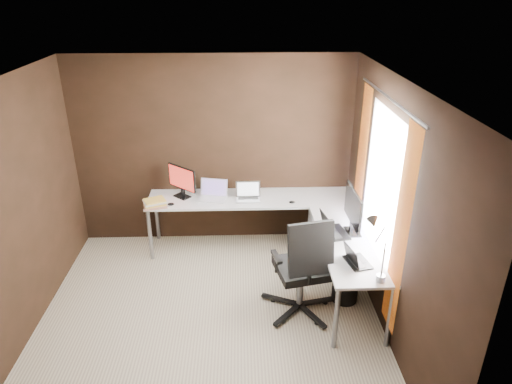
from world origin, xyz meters
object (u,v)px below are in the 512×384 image
at_px(monitor_right, 353,209).
at_px(drawer_pedestal, 327,239).
at_px(desk_lamp, 376,241).
at_px(office_chair, 302,284).
at_px(wastebasket, 345,287).
at_px(laptop_white, 213,194).
at_px(laptop_black_small, 355,260).
at_px(book_stack, 155,203).
at_px(monitor_left, 182,180).
at_px(laptop_silver, 248,195).
at_px(laptop_black_big, 332,229).

bearing_deg(monitor_right, drawer_pedestal, 12.03).
relative_size(desk_lamp, office_chair, 0.54).
bearing_deg(drawer_pedestal, desk_lamp, -84.29).
bearing_deg(drawer_pedestal, wastebasket, -85.15).
height_order(laptop_white, laptop_black_small, laptop_white).
height_order(monitor_right, office_chair, monitor_right).
bearing_deg(office_chair, book_stack, 133.73).
bearing_deg(laptop_black_small, monitor_left, 35.76).
relative_size(drawer_pedestal, laptop_white, 1.52).
relative_size(laptop_silver, laptop_black_small, 0.96).
height_order(office_chair, wastebasket, office_chair).
distance_m(laptop_black_big, desk_lamp, 0.93).
bearing_deg(monitor_right, wastebasket, 162.54).
xyz_separation_m(desk_lamp, office_chair, (-0.59, 0.43, -0.79)).
bearing_deg(monitor_right, desk_lamp, 179.08).
bearing_deg(desk_lamp, laptop_white, 112.81).
height_order(monitor_left, desk_lamp, desk_lamp).
bearing_deg(monitor_left, drawer_pedestal, 28.57).
xyz_separation_m(laptop_white, wastebasket, (1.51, -1.19, -0.61)).
distance_m(laptop_silver, wastebasket, 1.68).
bearing_deg(drawer_pedestal, laptop_black_small, -88.05).
bearing_deg(office_chair, monitor_right, 22.90).
bearing_deg(laptop_black_small, laptop_silver, 20.66).
bearing_deg(laptop_white, drawer_pedestal, -1.97).
height_order(laptop_black_big, desk_lamp, desk_lamp).
bearing_deg(desk_lamp, book_stack, 126.78).
height_order(laptop_black_big, office_chair, office_chair).
bearing_deg(laptop_white, laptop_black_big, -23.33).
distance_m(drawer_pedestal, laptop_black_big, 0.78).
xyz_separation_m(laptop_white, desk_lamp, (1.58, -1.80, 0.35)).
xyz_separation_m(drawer_pedestal, monitor_left, (-1.83, 0.42, 0.66)).
bearing_deg(book_stack, monitor_left, 40.03).
height_order(book_stack, office_chair, office_chair).
height_order(monitor_right, laptop_black_big, monitor_right).
bearing_deg(wastebasket, monitor_right, 73.78).
bearing_deg(laptop_silver, book_stack, -172.52).
xyz_separation_m(drawer_pedestal, wastebasket, (0.07, -0.83, -0.13)).
bearing_deg(laptop_black_small, wastebasket, -17.90).
distance_m(drawer_pedestal, laptop_black_small, 1.29).
relative_size(monitor_left, laptop_black_big, 1.04).
xyz_separation_m(laptop_black_big, laptop_black_small, (0.12, -0.59, -0.01)).
relative_size(laptop_black_small, desk_lamp, 0.52).
relative_size(monitor_left, laptop_black_small, 1.25).
bearing_deg(laptop_black_big, drawer_pedestal, -17.85).
bearing_deg(office_chair, wastebasket, 6.52).
distance_m(monitor_right, book_stack, 2.42).
xyz_separation_m(monitor_right, desk_lamp, (0.00, -0.85, 0.11)).
distance_m(drawer_pedestal, laptop_silver, 1.14).
bearing_deg(laptop_black_big, book_stack, 59.75).
distance_m(laptop_silver, laptop_black_small, 1.84).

